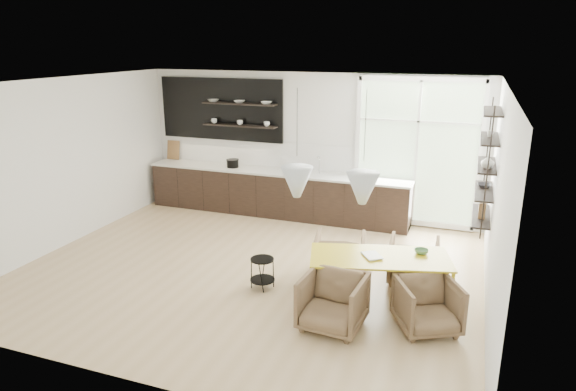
% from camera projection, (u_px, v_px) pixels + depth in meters
% --- Properties ---
extents(room, '(7.02, 6.01, 2.91)m').
position_uv_depth(room, '(307.00, 167.00, 8.53)').
color(room, tan).
rests_on(room, ground).
extents(kitchen_run, '(5.54, 0.69, 2.75)m').
position_uv_depth(kitchen_run, '(272.00, 186.00, 10.62)').
color(kitchen_run, black).
rests_on(kitchen_run, ground).
extents(right_shelving, '(0.26, 1.22, 1.90)m').
position_uv_depth(right_shelving, '(486.00, 169.00, 7.63)').
color(right_shelving, black).
rests_on(right_shelving, ground).
extents(dining_table, '(2.03, 1.31, 0.68)m').
position_uv_depth(dining_table, '(380.00, 259.00, 6.94)').
color(dining_table, gold).
rests_on(dining_table, ground).
extents(armchair_back_left, '(0.87, 0.88, 0.69)m').
position_uv_depth(armchair_back_left, '(340.00, 256.00, 7.77)').
color(armchair_back_left, brown).
rests_on(armchair_back_left, ground).
extents(armchair_back_right, '(0.76, 0.78, 0.67)m').
position_uv_depth(armchair_back_right, '(413.00, 260.00, 7.65)').
color(armchair_back_right, brown).
rests_on(armchair_back_right, ground).
extents(armchair_front_left, '(0.81, 0.83, 0.70)m').
position_uv_depth(armchair_front_left, '(333.00, 302.00, 6.39)').
color(armchair_front_left, brown).
rests_on(armchair_front_left, ground).
extents(armchair_front_right, '(0.96, 0.97, 0.66)m').
position_uv_depth(armchair_front_right, '(428.00, 306.00, 6.35)').
color(armchair_front_right, brown).
rests_on(armchair_front_right, ground).
extents(wire_stool, '(0.36, 0.36, 0.46)m').
position_uv_depth(wire_stool, '(262.00, 269.00, 7.45)').
color(wire_stool, black).
rests_on(wire_stool, ground).
extents(table_book, '(0.34, 0.36, 0.03)m').
position_uv_depth(table_book, '(365.00, 257.00, 6.89)').
color(table_book, white).
rests_on(table_book, dining_table).
extents(table_bowl, '(0.22, 0.22, 0.06)m').
position_uv_depth(table_bowl, '(421.00, 251.00, 7.01)').
color(table_bowl, '#53834F').
rests_on(table_bowl, dining_table).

